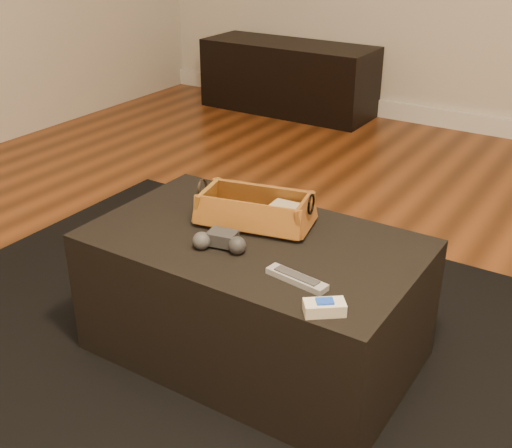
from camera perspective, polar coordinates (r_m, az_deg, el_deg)
The scene contains 11 objects.
floor at distance 2.19m, azimuth 0.18°, elevation -11.14°, with size 5.00×5.50×0.01m, color brown.
baseboard at distance 4.49m, azimuth 19.47°, elevation 8.33°, with size 5.00×0.04×0.12m, color white.
media_cabinet at distance 4.71m, azimuth 2.90°, elevation 12.88°, with size 1.24×0.45×0.49m, color black.
area_rug at distance 2.13m, azimuth -0.91°, elevation -11.98°, with size 2.60×2.00×0.01m, color black.
ottoman at distance 2.04m, azimuth -0.17°, elevation -6.47°, with size 1.00×0.60×0.42m, color black.
tv_remote at distance 2.01m, azimuth -0.69°, elevation 0.55°, with size 0.19×0.04×0.02m, color black.
cloth_bundle at distance 2.00m, azimuth 2.75°, elevation 0.99°, with size 0.10×0.07×0.05m, color tan.
wicker_basket at distance 2.01m, azimuth -0.08°, elevation 1.15°, with size 0.39×0.26×0.13m.
game_controller at distance 1.86m, azimuth -3.18°, elevation -1.52°, with size 0.17×0.11×0.05m.
silver_remote at distance 1.71m, azimuth 3.64°, elevation -4.87°, with size 0.19×0.07×0.02m.
cream_gadget at distance 1.59m, azimuth 6.11°, elevation -7.38°, with size 0.11×0.10×0.04m.
Camera 1 is at (0.93, -1.47, 1.32)m, focal length 45.00 mm.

